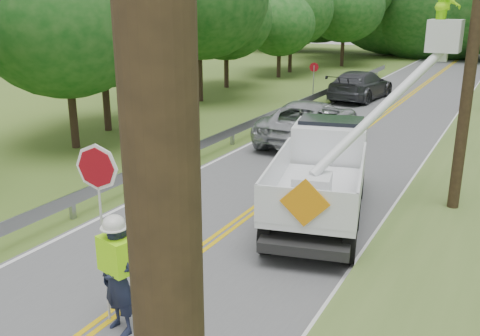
% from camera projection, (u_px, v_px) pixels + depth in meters
% --- Properties ---
extents(road, '(7.20, 96.00, 0.03)m').
position_uv_depth(road, '(334.00, 151.00, 20.91)').
color(road, '#545557').
rests_on(road, ground).
extents(guardrail, '(0.18, 48.00, 0.77)m').
position_uv_depth(guardrail, '(255.00, 123.00, 23.32)').
color(guardrail, gray).
rests_on(guardrail, ground).
extents(treeline_left, '(10.56, 57.55, 11.83)m').
position_uv_depth(treeline_left, '(262.00, 0.00, 36.70)').
color(treeline_left, '#332319').
rests_on(treeline_left, ground).
extents(treeline_horizon, '(55.20, 14.11, 12.41)m').
position_uv_depth(treeline_horizon, '(473.00, 5.00, 54.57)').
color(treeline_horizon, '#0F4612').
rests_on(treeline_horizon, ground).
extents(flagger, '(1.26, 0.66, 3.36)m').
position_uv_depth(flagger, '(117.00, 270.00, 9.05)').
color(flagger, '#191E33').
rests_on(flagger, road).
extents(bucket_truck, '(4.66, 6.78, 6.41)m').
position_uv_depth(bucket_truck, '(334.00, 158.00, 14.70)').
color(bucket_truck, black).
rests_on(bucket_truck, road).
extents(suv_silver, '(3.07, 6.36, 1.75)m').
position_uv_depth(suv_silver, '(310.00, 121.00, 22.10)').
color(suv_silver, '#A9ADB1').
rests_on(suv_silver, road).
extents(suv_darkgrey, '(3.00, 6.20, 1.74)m').
position_uv_depth(suv_darkgrey, '(361.00, 85.00, 31.91)').
color(suv_darkgrey, '#37383D').
rests_on(suv_darkgrey, road).
extents(stop_sign_permanent, '(0.52, 0.13, 2.49)m').
position_uv_depth(stop_sign_permanent, '(314.00, 78.00, 29.49)').
color(stop_sign_permanent, gray).
rests_on(stop_sign_permanent, ground).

